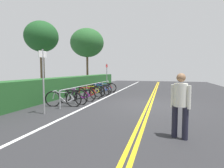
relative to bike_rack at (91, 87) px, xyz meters
name	(u,v)px	position (x,y,z in m)	size (l,w,h in m)	color
ground_plane	(149,105)	(-1.56, -3.58, -0.63)	(38.10, 12.81, 0.05)	#2B2B2D
centre_line_yellow_inner	(151,105)	(-1.56, -3.66, -0.60)	(34.29, 0.10, 0.00)	gold
centre_line_yellow_outer	(148,105)	(-1.56, -3.50, -0.60)	(34.29, 0.10, 0.00)	gold
bike_lane_stripe_white	(96,102)	(-1.56, -0.87, -0.60)	(34.29, 0.12, 0.00)	white
bike_rack	(91,87)	(0.00, 0.00, 0.00)	(7.09, 0.05, 0.81)	#9EA0A5
bicycle_0	(63,99)	(-3.02, 0.14, -0.25)	(0.50, 1.68, 0.75)	black
bicycle_1	(73,97)	(-2.32, 0.04, -0.25)	(0.46, 1.69, 0.76)	black
bicycle_2	(81,95)	(-1.52, 0.00, -0.29)	(0.46, 1.65, 0.69)	black
bicycle_3	(87,93)	(-0.74, -0.06, -0.25)	(0.64, 1.62, 0.75)	black
bicycle_4	(92,91)	(0.08, 0.02, -0.25)	(0.46, 1.69, 0.76)	black
bicycle_5	(97,90)	(0.69, -0.08, -0.26)	(0.46, 1.80, 0.73)	black
bicycle_6	(101,89)	(1.45, -0.08, -0.27)	(0.59, 1.73, 0.72)	black
bicycle_7	(104,88)	(2.33, -0.04, -0.25)	(0.46, 1.80, 0.76)	black
bicycle_8	(105,87)	(2.97, 0.06, -0.28)	(0.46, 1.72, 0.69)	black
pedestrian	(180,102)	(-5.66, -4.60, 0.30)	(0.32, 0.44, 1.58)	#1E1E2D
sign_post_near	(43,76)	(-4.45, 0.10, 0.84)	(0.36, 0.09, 2.42)	gray
sign_post_far	(107,74)	(3.86, 0.22, 0.70)	(0.36, 0.06, 2.17)	gray
hedge_backdrop	(74,85)	(1.50, 1.99, -0.01)	(16.04, 1.05, 1.18)	#235626
tree_mid	(42,37)	(0.29, 3.65, 3.21)	(2.20, 2.20, 4.88)	brown
tree_far_right	(87,43)	(7.24, 3.40, 3.82)	(3.41, 3.41, 5.89)	brown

